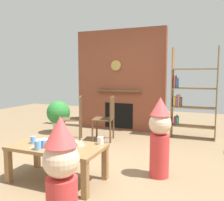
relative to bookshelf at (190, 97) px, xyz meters
name	(u,v)px	position (x,y,z in m)	size (l,w,h in m)	color
ground_plane	(91,171)	(-1.11, -2.40, -0.87)	(12.00, 12.00, 0.00)	#846B4C
brick_fireplace_feature	(120,81)	(-1.64, 0.20, 0.32)	(2.20, 0.28, 2.40)	brown
bookshelf	(190,97)	(0.00, 0.00, 0.00)	(0.90, 0.28, 1.90)	olive
coffee_table	(57,151)	(-1.37, -2.83, -0.48)	(1.17, 0.62, 0.46)	olive
paper_cup_near_left	(44,144)	(-1.45, -2.97, -0.37)	(0.07, 0.07, 0.10)	#669EE0
paper_cup_near_right	(33,140)	(-1.70, -2.86, -0.37)	(0.07, 0.07, 0.09)	#669EE0
paper_cup_center	(38,145)	(-1.47, -3.05, -0.36)	(0.08, 0.08, 0.11)	#669EE0
paper_cup_far_left	(100,141)	(-0.88, -2.58, -0.37)	(0.08, 0.08, 0.09)	silver
paper_plate_front	(70,142)	(-1.27, -2.66, -0.41)	(0.20, 0.20, 0.01)	white
paper_plate_rear	(42,140)	(-1.68, -2.72, -0.41)	(0.18, 0.18, 0.01)	white
birthday_cake_slice	(81,143)	(-1.10, -2.70, -0.38)	(0.10, 0.10, 0.06)	#EAC68C
table_fork	(33,146)	(-1.61, -2.98, -0.41)	(0.15, 0.02, 0.01)	silver
child_with_cone_hat	(62,178)	(-0.66, -3.77, -0.33)	(0.28, 0.28, 1.03)	#D13838
child_in_pink	(160,135)	(-0.20, -2.21, -0.32)	(0.29, 0.29, 1.05)	#D13838
dining_chair_left	(76,116)	(-2.11, -1.10, -0.36)	(0.53, 0.53, 0.90)	brown
dining_chair_middle	(108,116)	(-1.51, -0.87, -0.36)	(0.48, 0.48, 0.90)	brown
potted_plant_short	(58,114)	(-2.81, -0.70, -0.43)	(0.53, 0.53, 0.74)	beige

